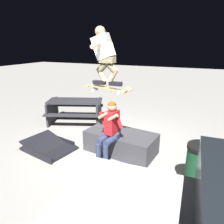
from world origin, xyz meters
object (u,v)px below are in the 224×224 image
at_px(person_sitting_on_ledge, 109,129).
at_px(trash_bin, 199,171).
at_px(ledge_box_main, 121,142).
at_px(picnic_table_back, 75,108).
at_px(skateboard, 107,89).
at_px(skater_airborne, 104,54).
at_px(kicker_ramp, 49,147).

xyz_separation_m(person_sitting_on_ledge, trash_bin, (-1.83, 0.41, -0.27)).
height_order(ledge_box_main, picnic_table_back, picnic_table_back).
height_order(skateboard, picnic_table_back, skateboard).
distance_m(person_sitting_on_ledge, trash_bin, 1.90).
height_order(skater_airborne, kicker_ramp, skater_airborne).
bearing_deg(trash_bin, picnic_table_back, -28.93).
bearing_deg(person_sitting_on_ledge, picnic_table_back, -40.36).
distance_m(skateboard, trash_bin, 2.26).
xyz_separation_m(kicker_ramp, picnic_table_back, (0.46, -1.88, 0.45)).
distance_m(person_sitting_on_ledge, kicker_ramp, 1.71).
xyz_separation_m(skateboard, kicker_ramp, (1.49, 0.22, -1.55)).
bearing_deg(person_sitting_on_ledge, ledge_box_main, -100.25).
bearing_deg(trash_bin, skateboard, -13.76).
distance_m(ledge_box_main, picnic_table_back, 2.46).
distance_m(skater_airborne, picnic_table_back, 3.09).
xyz_separation_m(skater_airborne, picnic_table_back, (1.89, -1.66, -1.79)).
height_order(ledge_box_main, kicker_ramp, ledge_box_main).
bearing_deg(skateboard, trash_bin, 166.24).
height_order(person_sitting_on_ledge, kicker_ramp, person_sitting_on_ledge).
xyz_separation_m(person_sitting_on_ledge, skateboard, (0.07, -0.05, 0.86)).
xyz_separation_m(skateboard, skater_airborne, (0.06, 0.00, 0.69)).
distance_m(ledge_box_main, skateboard, 1.42).
bearing_deg(ledge_box_main, skater_airborne, 63.08).
height_order(ledge_box_main, skater_airborne, skater_airborne).
xyz_separation_m(skater_airborne, kicker_ramp, (1.43, 0.21, -2.24)).
bearing_deg(skater_airborne, ledge_box_main, -116.92).
bearing_deg(ledge_box_main, skateboard, 69.68).
relative_size(person_sitting_on_ledge, trash_bin, 1.43).
bearing_deg(skater_airborne, kicker_ramp, 8.48).
bearing_deg(ledge_box_main, trash_bin, 153.51).
distance_m(person_sitting_on_ledge, skater_airborne, 1.55).
relative_size(skateboard, picnic_table_back, 0.49).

